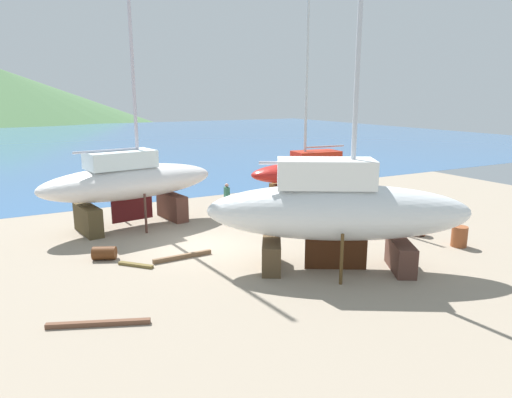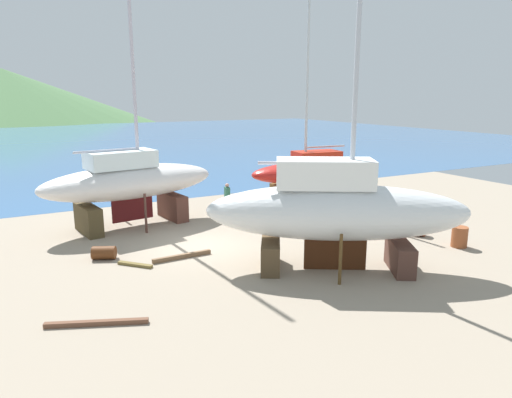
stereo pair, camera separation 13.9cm
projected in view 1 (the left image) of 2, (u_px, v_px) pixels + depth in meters
The scene contains 14 objects.
ground_plane at pixel (233, 272), 17.35m from camera, with size 51.63×51.63×0.00m, color gray.
sea_water at pixel (63, 142), 66.09m from camera, with size 136.53×87.83×0.01m, color #366194.
headland_hill at pixel (4, 120), 127.36m from camera, with size 149.82×149.82×27.83m, color #497143.
sailboat_mid_port at pixel (310, 172), 27.64m from camera, with size 7.87×3.33×12.17m.
sailboat_far_slipway at pixel (336, 210), 17.11m from camera, with size 9.82×7.28×15.35m.
sailboat_large_starboard at pixel (130, 182), 23.02m from camera, with size 9.35×4.34×16.07m.
worker at pixel (227, 198), 25.83m from camera, with size 0.30×0.47×1.73m.
barrel_rust_near at pixel (104, 253), 18.61m from camera, with size 0.54×0.54×0.92m, color #562C14.
barrel_tipped_center at pixel (417, 229), 21.89m from camera, with size 0.62×0.62×0.79m, color maroon.
barrel_ochre at pixel (459, 236), 20.21m from camera, with size 0.68×0.68×0.91m, color brown.
barrel_rust_mid at pixel (312, 215), 23.78m from camera, with size 0.68×0.68×0.91m, color brown.
timber_plank_near at pixel (183, 257), 18.74m from camera, with size 2.51×0.15×0.18m, color brown.
timber_short_skew at pixel (98, 324), 13.26m from camera, with size 2.96×0.17×0.15m, color brown.
timber_long_aft at pixel (136, 265), 17.91m from camera, with size 1.49×0.20×0.11m, color brown.
Camera 1 is at (-6.99, -18.30, 6.53)m, focal length 32.06 mm.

